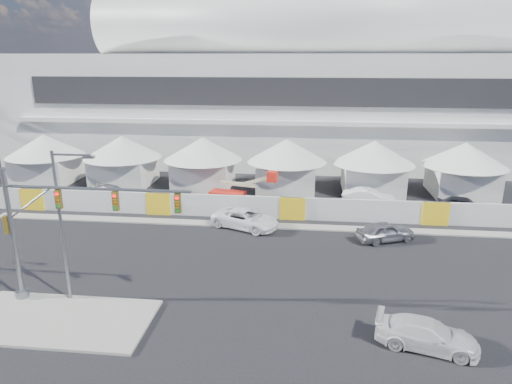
# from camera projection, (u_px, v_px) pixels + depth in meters

# --- Properties ---
(ground) EXTENTS (160.00, 160.00, 0.00)m
(ground) POSITION_uv_depth(u_px,v_px,m) (182.00, 299.00, 26.81)
(ground) COLOR black
(ground) RESTS_ON ground
(median_island) EXTENTS (10.00, 5.00, 0.15)m
(median_island) POSITION_uv_depth(u_px,v_px,m) (58.00, 320.00, 24.57)
(median_island) COLOR gray
(median_island) RESTS_ON ground
(far_curb) EXTENTS (80.00, 1.20, 0.12)m
(far_curb) POSITION_uv_depth(u_px,v_px,m) (466.00, 233.00, 36.58)
(far_curb) COLOR gray
(far_curb) RESTS_ON ground
(stadium) EXTENTS (80.00, 24.80, 21.98)m
(stadium) POSITION_uv_depth(u_px,v_px,m) (320.00, 88.00, 62.71)
(stadium) COLOR silver
(stadium) RESTS_ON ground
(tent_row) EXTENTS (53.40, 8.40, 5.40)m
(tent_row) POSITION_uv_depth(u_px,v_px,m) (245.00, 159.00, 48.71)
(tent_row) COLOR silver
(tent_row) RESTS_ON ground
(hoarding_fence) EXTENTS (70.00, 0.25, 2.00)m
(hoarding_fence) POSITION_uv_depth(u_px,v_px,m) (293.00, 208.00, 39.70)
(hoarding_fence) COLOR silver
(hoarding_fence) RESTS_ON ground
(sedan_silver) EXTENTS (3.32, 4.83, 1.53)m
(sedan_silver) POSITION_uv_depth(u_px,v_px,m) (385.00, 231.00, 35.11)
(sedan_silver) COLOR #98989D
(sedan_silver) RESTS_ON ground
(pickup_curb) EXTENTS (4.50, 6.18, 1.56)m
(pickup_curb) POSITION_uv_depth(u_px,v_px,m) (245.00, 219.00, 37.78)
(pickup_curb) COLOR white
(pickup_curb) RESTS_ON ground
(pickup_near) EXTENTS (3.10, 5.21, 1.41)m
(pickup_near) POSITION_uv_depth(u_px,v_px,m) (427.00, 334.00, 22.22)
(pickup_near) COLOR silver
(pickup_near) RESTS_ON ground
(lot_car_a) EXTENTS (2.60, 5.18, 1.63)m
(lot_car_a) POSITION_uv_depth(u_px,v_px,m) (368.00, 198.00, 43.30)
(lot_car_a) COLOR white
(lot_car_a) RESTS_ON ground
(lot_car_b) EXTENTS (2.91, 4.92, 1.57)m
(lot_car_b) POSITION_uv_depth(u_px,v_px,m) (464.00, 205.00, 41.18)
(lot_car_b) COLOR black
(lot_car_b) RESTS_ON ground
(lot_car_c) EXTENTS (3.09, 4.66, 1.25)m
(lot_car_c) POSITION_uv_depth(u_px,v_px,m) (112.00, 192.00, 45.87)
(lot_car_c) COLOR #BABBBF
(lot_car_c) RESTS_ON ground
(traffic_mast) EXTENTS (10.78, 0.75, 7.74)m
(traffic_mast) POSITION_uv_depth(u_px,v_px,m) (49.00, 230.00, 25.32)
(traffic_mast) COLOR slate
(traffic_mast) RESTS_ON median_island
(streetlight_median) EXTENTS (2.42, 0.24, 8.76)m
(streetlight_median) POSITION_uv_depth(u_px,v_px,m) (64.00, 217.00, 25.22)
(streetlight_median) COLOR slate
(streetlight_median) RESTS_ON median_island
(boom_lift) EXTENTS (6.90, 2.23, 3.42)m
(boom_lift) POSITION_uv_depth(u_px,v_px,m) (234.00, 193.00, 44.43)
(boom_lift) COLOR red
(boom_lift) RESTS_ON ground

